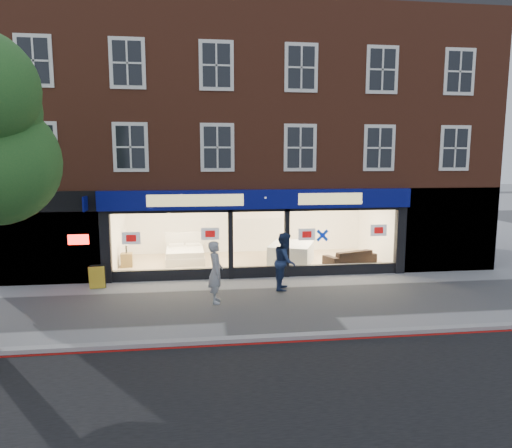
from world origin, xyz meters
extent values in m
plane|color=gray|center=(0.00, 0.00, 0.00)|extent=(120.00, 120.00, 0.00)
cube|color=#8C0A07|center=(0.00, -3.10, 0.01)|extent=(60.00, 0.10, 0.01)
cube|color=gray|center=(0.00, -2.90, 0.06)|extent=(60.00, 0.25, 0.12)
cube|color=tan|center=(0.00, 5.25, 0.05)|extent=(11.00, 4.50, 0.10)
cube|color=brown|center=(0.00, 7.00, 6.65)|extent=(19.00, 8.00, 6.70)
cube|color=#2D2D30|center=(0.00, 7.00, 10.15)|extent=(19.00, 8.00, 0.30)
cube|color=#060B62|center=(0.00, 2.88, 2.95)|extent=(11.40, 0.28, 0.70)
cube|color=black|center=(0.00, 3.08, 0.20)|extent=(11.00, 0.18, 0.40)
cube|color=black|center=(-5.50, 3.05, 1.30)|extent=(0.35, 0.30, 2.60)
cube|color=black|center=(5.50, 3.05, 1.30)|extent=(0.35, 0.30, 2.60)
cube|color=white|center=(-3.25, 3.00, 1.45)|extent=(4.20, 0.02, 2.10)
cube|color=white|center=(3.25, 3.00, 1.45)|extent=(4.20, 0.02, 2.10)
cube|color=white|center=(0.00, 3.25, 1.15)|extent=(1.80, 0.02, 2.10)
cube|color=silver|center=(0.00, 7.50, 1.30)|extent=(11.00, 0.20, 2.60)
cube|color=#FFEAC6|center=(0.00, 5.25, 2.60)|extent=(11.00, 4.50, 0.12)
cube|color=black|center=(-7.60, 3.30, 1.65)|extent=(3.80, 0.60, 3.30)
cube|color=#FF140C|center=(-6.40, 2.95, 1.60)|extent=(0.70, 0.04, 0.35)
cube|color=black|center=(7.50, 3.20, 1.65)|extent=(4.00, 0.40, 3.30)
cube|color=silver|center=(-2.79, 5.54, 0.26)|extent=(1.65, 1.92, 0.33)
cube|color=silver|center=(-2.79, 5.54, 0.54)|extent=(1.58, 1.84, 0.23)
cube|color=silver|center=(-2.83, 6.53, 0.66)|extent=(1.66, 0.18, 1.12)
cube|color=silver|center=(-3.17, 6.19, 0.71)|extent=(0.61, 0.32, 0.11)
cube|color=silver|center=(-2.47, 6.22, 0.71)|extent=(0.61, 0.32, 0.11)
cube|color=brown|center=(-5.10, 5.00, 0.38)|extent=(0.48, 0.48, 0.55)
cube|color=silver|center=(1.60, 4.81, 0.24)|extent=(2.28, 2.53, 0.27)
cube|color=silver|center=(1.60, 4.81, 0.51)|extent=(2.28, 2.53, 0.27)
cube|color=silver|center=(1.60, 4.81, 0.78)|extent=(2.28, 2.53, 0.27)
imported|color=black|center=(3.91, 4.17, 0.41)|extent=(2.31, 1.48, 0.63)
cube|color=gold|center=(-5.67, 2.27, 0.40)|extent=(0.56, 0.39, 0.81)
imported|color=#989A9F|center=(-1.72, 0.25, 0.96)|extent=(0.48, 0.71, 1.93)
imported|color=#1B294D|center=(0.67, 1.39, 0.97)|extent=(0.98, 1.12, 1.95)
camera|label=1|loc=(-2.24, -13.43, 4.41)|focal=32.00mm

